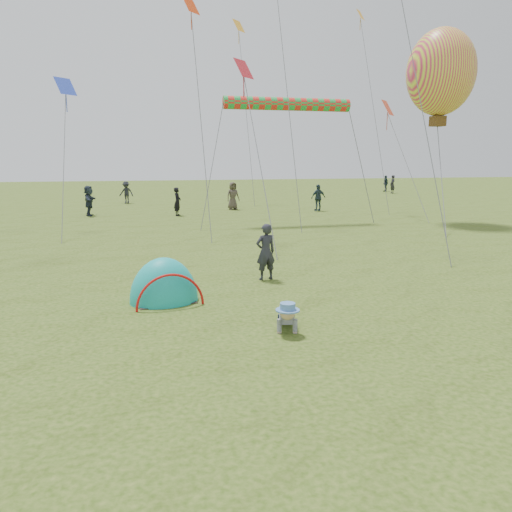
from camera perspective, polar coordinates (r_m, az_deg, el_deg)
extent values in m
plane|color=#23410B|center=(9.93, 7.07, -8.31)|extent=(140.00, 140.00, 0.00)
ellipsoid|color=teal|center=(11.93, -10.43, -5.08)|extent=(1.81, 1.58, 2.07)
imported|color=#25252E|center=(13.62, 1.11, 0.47)|extent=(0.63, 0.47, 1.55)
imported|color=black|center=(50.02, 15.33, 7.91)|extent=(0.43, 0.65, 1.74)
imported|color=#2A3E48|center=(32.16, 7.13, 6.63)|extent=(1.03, 0.54, 1.68)
imported|color=#252F3D|center=(30.75, -18.55, 6.01)|extent=(0.67, 1.67, 1.75)
imported|color=#1B2C32|center=(52.68, 14.60, 8.02)|extent=(0.99, 0.90, 1.62)
imported|color=black|center=(38.67, -14.60, 7.06)|extent=(1.20, 0.94, 1.63)
imported|color=#463D34|center=(32.81, -2.66, 6.88)|extent=(1.00, 0.79, 1.79)
imported|color=black|center=(29.57, -8.97, 6.16)|extent=(0.58, 0.70, 1.64)
cylinder|color=red|center=(26.22, 3.63, 16.94)|extent=(6.55, 0.64, 0.64)
plane|color=red|center=(21.24, -1.42, 20.62)|extent=(0.93, 0.93, 0.76)
plane|color=#F3A325|center=(40.63, -1.99, 24.81)|extent=(1.08, 1.08, 0.89)
plane|color=#FFA62D|center=(36.05, 11.86, 25.39)|extent=(0.79, 0.79, 0.64)
plane|color=blue|center=(25.97, -20.96, 17.67)|extent=(0.98, 0.98, 0.80)
plane|color=#DB4527|center=(31.58, 14.82, 16.06)|extent=(1.09, 1.09, 0.89)
plane|color=#EA3E0E|center=(25.38, -7.44, 26.51)|extent=(0.87, 0.87, 0.71)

